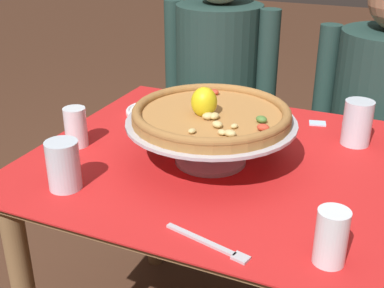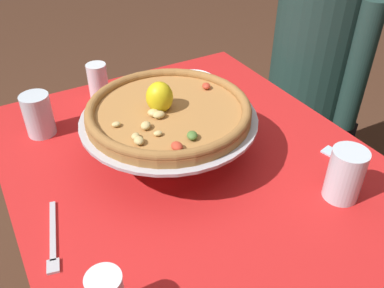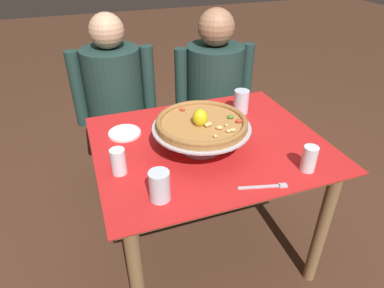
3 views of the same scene
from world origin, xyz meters
name	(u,v)px [view 1 (image 1 of 3)]	position (x,y,z in m)	size (l,w,h in m)	color
dining_table	(233,198)	(0.00, 0.00, 0.61)	(1.05, 0.88, 0.73)	olive
pizza_stand	(211,131)	(-0.05, -0.04, 0.81)	(0.43, 0.43, 0.12)	#B7B7C1
pizza	(211,113)	(-0.05, -0.04, 0.86)	(0.40, 0.40, 0.09)	#AD753D
water_glass_back_right	(357,126)	(0.28, 0.23, 0.78)	(0.08, 0.08, 0.13)	silver
water_glass_front_right	(331,240)	(0.30, -0.33, 0.78)	(0.06, 0.06, 0.11)	white
water_glass_side_left	(76,130)	(-0.43, -0.09, 0.78)	(0.06, 0.06, 0.11)	white
water_glass_front_left	(64,168)	(-0.32, -0.30, 0.78)	(0.08, 0.08, 0.12)	silver
side_plate	(150,111)	(-0.36, 0.21, 0.74)	(0.16, 0.16, 0.02)	white
dinner_fork	(211,244)	(0.08, -0.38, 0.73)	(0.19, 0.06, 0.01)	#B7B7C1
sugar_packet	(318,123)	(0.15, 0.33, 0.73)	(0.05, 0.04, 0.01)	silver
diner_left	(218,105)	(-0.33, 0.74, 0.58)	(0.50, 0.38, 1.20)	black
diner_right	(381,130)	(0.33, 0.72, 0.59)	(0.53, 0.41, 1.18)	black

